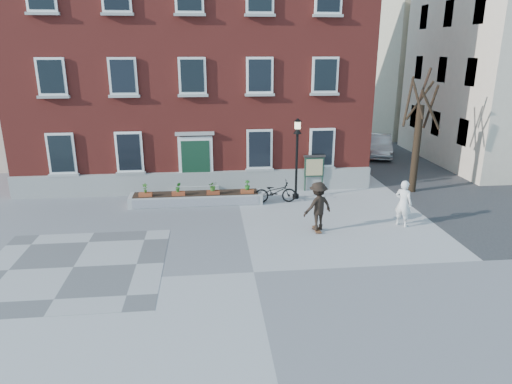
{
  "coord_description": "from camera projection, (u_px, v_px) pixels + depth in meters",
  "views": [
    {
      "loc": [
        -1.35,
        -13.43,
        7.02
      ],
      "look_at": [
        0.5,
        4.0,
        1.5
      ],
      "focal_mm": 32.0,
      "sensor_mm": 36.0,
      "label": 1
    }
  ],
  "objects": [
    {
      "name": "checker_patch",
      "position": [
        73.0,
        267.0,
        15.32
      ],
      "size": [
        6.0,
        6.0,
        0.01
      ],
      "primitive_type": "cube",
      "color": "#545457",
      "rests_on": "ground"
    },
    {
      "name": "brick_building",
      "position": [
        194.0,
        62.0,
        26.14
      ],
      "size": [
        18.4,
        10.85,
        12.6
      ],
      "color": "maroon",
      "rests_on": "ground"
    },
    {
      "name": "skateboarder",
      "position": [
        318.0,
        206.0,
        18.07
      ],
      "size": [
        1.46,
        1.17,
        2.05
      ],
      "color": "brown",
      "rests_on": "ground"
    },
    {
      "name": "bicycle",
      "position": [
        275.0,
        192.0,
        21.64
      ],
      "size": [
        2.02,
        0.75,
        1.05
      ],
      "primitive_type": "imported",
      "rotation": [
        0.0,
        0.0,
        1.55
      ],
      "color": "black",
      "rests_on": "ground"
    },
    {
      "name": "planter_assembly",
      "position": [
        197.0,
        198.0,
        21.5
      ],
      "size": [
        6.2,
        1.12,
        1.15
      ],
      "color": "#B7B6B2",
      "rests_on": "ground"
    },
    {
      "name": "bystander",
      "position": [
        403.0,
        203.0,
        18.65
      ],
      "size": [
        0.82,
        0.84,
        1.95
      ],
      "primitive_type": "imported",
      "rotation": [
        0.0,
        0.0,
        2.31
      ],
      "color": "white",
      "rests_on": "ground"
    },
    {
      "name": "parked_car",
      "position": [
        379.0,
        145.0,
        31.02
      ],
      "size": [
        2.81,
        4.69,
        1.46
      ],
      "primitive_type": "imported",
      "rotation": [
        0.0,
        0.0,
        -0.31
      ],
      "color": "#A7A9AB",
      "rests_on": "ground"
    },
    {
      "name": "bare_tree",
      "position": [
        417.0,
        138.0,
        22.65
      ],
      "size": [
        1.83,
        1.83,
        6.16
      ],
      "color": "black",
      "rests_on": "ground"
    },
    {
      "name": "ground",
      "position": [
        254.0,
        272.0,
        14.98
      ],
      "size": [
        100.0,
        100.0,
        0.0
      ],
      "primitive_type": "plane",
      "color": "#9B9B9E",
      "rests_on": "ground"
    },
    {
      "name": "side_street",
      "position": [
        470.0,
        49.0,
        33.45
      ],
      "size": [
        15.2,
        36.0,
        14.5
      ],
      "color": "#38383B",
      "rests_on": "ground"
    },
    {
      "name": "lamp_post",
      "position": [
        297.0,
        147.0,
        21.67
      ],
      "size": [
        0.4,
        0.4,
        3.93
      ],
      "color": "black",
      "rests_on": "ground"
    },
    {
      "name": "notice_board",
      "position": [
        314.0,
        167.0,
        23.23
      ],
      "size": [
        1.1,
        0.16,
        1.87
      ],
      "color": "#193325",
      "rests_on": "ground"
    }
  ]
}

